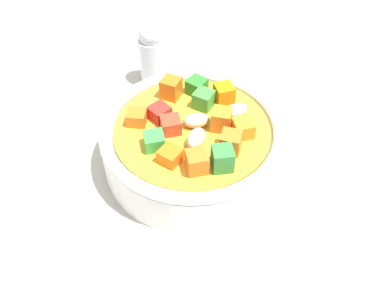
% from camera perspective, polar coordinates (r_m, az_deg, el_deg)
% --- Properties ---
extents(ground_plane, '(1.40, 1.40, 0.02)m').
position_cam_1_polar(ground_plane, '(0.44, 0.00, -3.25)').
color(ground_plane, '#BAB2A0').
extents(soup_bowl_main, '(0.17, 0.17, 0.07)m').
position_cam_1_polar(soup_bowl_main, '(0.41, 0.04, 0.32)').
color(soup_bowl_main, white).
rests_on(soup_bowl_main, ground_plane).
extents(spoon, '(0.24, 0.02, 0.01)m').
position_cam_1_polar(spoon, '(0.38, 15.59, -14.13)').
color(spoon, silver).
rests_on(spoon, ground_plane).
extents(pepper_shaker, '(0.03, 0.03, 0.08)m').
position_cam_1_polar(pepper_shaker, '(0.50, -5.40, 11.83)').
color(pepper_shaker, silver).
rests_on(pepper_shaker, ground_plane).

